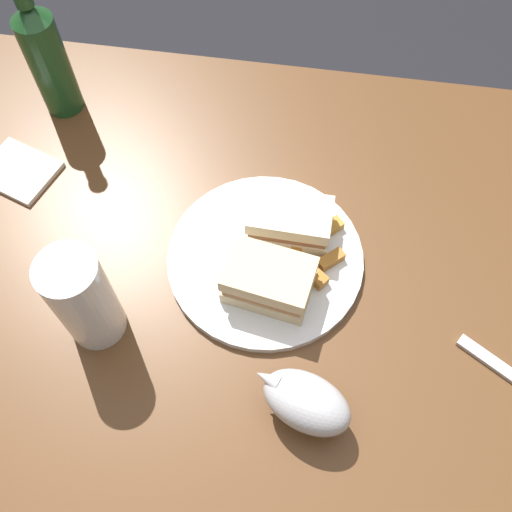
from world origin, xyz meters
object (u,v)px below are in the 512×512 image
plate (265,258)px  sandwich_half_left (269,280)px  sandwich_half_right (290,222)px  gravy_boat (306,402)px  napkin (19,171)px  pint_glass (86,303)px  cider_bottle (46,56)px

plate → sandwich_half_left: sandwich_half_left is taller
sandwich_half_right → gravy_boat: bearing=-78.7°
sandwich_half_right → napkin: bearing=173.1°
plate → pint_glass: bearing=-148.0°
sandwich_half_left → sandwich_half_right: 0.10m
sandwich_half_left → pint_glass: pint_glass is taller
napkin → sandwich_half_right: bearing=-6.9°
pint_glass → gravy_boat: bearing=-14.6°
sandwich_half_left → gravy_boat: 0.17m
pint_glass → napkin: bearing=130.5°
gravy_boat → napkin: 0.57m
sandwich_half_left → cider_bottle: (-0.39, 0.30, 0.06)m
cider_bottle → sandwich_half_right: bearing=-26.3°
sandwich_half_right → gravy_boat: 0.26m
sandwich_half_left → napkin: 0.44m
pint_glass → cider_bottle: cider_bottle is taller
plate → napkin: bearing=166.5°
plate → sandwich_half_right: sandwich_half_right is taller
sandwich_half_right → cider_bottle: cider_bottle is taller
plate → sandwich_half_left: bearing=-77.2°
napkin → pint_glass: bearing=-49.5°
pint_glass → cider_bottle: (-0.17, 0.38, 0.03)m
gravy_boat → sandwich_half_left: bearing=113.2°
plate → cider_bottle: cider_bottle is taller
sandwich_half_right → pint_glass: (-0.24, -0.18, 0.03)m
sandwich_half_left → sandwich_half_right: size_ratio=1.07×
cider_bottle → sandwich_half_left: bearing=-37.4°
sandwich_half_right → pint_glass: pint_glass is taller
plate → pint_glass: size_ratio=1.69×
sandwich_half_left → pint_glass: bearing=-160.2°
gravy_boat → napkin: size_ratio=1.21×
pint_glass → napkin: pint_glass is taller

